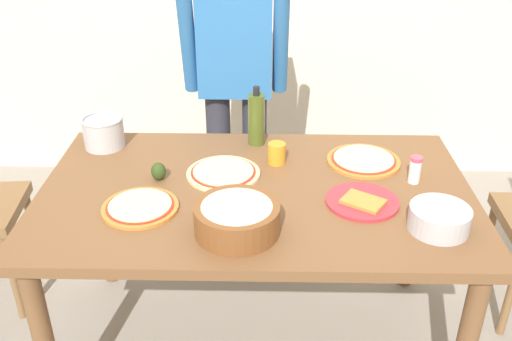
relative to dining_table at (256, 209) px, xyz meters
The scene contains 14 objects.
ground 0.67m from the dining_table, ahead, with size 8.00×8.00×0.00m, color gray.
dining_table is the anchor object (origin of this frame).
person_cook 0.81m from the dining_table, 98.41° to the left, with size 0.49×0.25×1.62m.
pizza_raw_on_board 0.19m from the dining_table, 141.02° to the left, with size 0.28×0.28×0.02m.
pizza_cooked_on_tray 0.44m from the dining_table, 159.81° to the right, with size 0.27×0.27×0.02m.
pizza_second_cooked 0.49m from the dining_table, 27.11° to the left, with size 0.29×0.29×0.02m.
plate_with_slice 0.40m from the dining_table, 13.72° to the right, with size 0.26×0.26×0.02m.
popcorn_bowl 0.32m from the dining_table, 101.21° to the right, with size 0.28×0.28×0.11m.
mixing_bowl_steel 0.67m from the dining_table, 22.21° to the right, with size 0.20×0.20×0.08m.
olive_oil_bottle 0.44m from the dining_table, 90.78° to the left, with size 0.07×0.07×0.26m.
steel_pot 0.75m from the dining_table, 151.90° to the left, with size 0.17×0.17×0.13m.
cup_orange 0.26m from the dining_table, 69.10° to the left, with size 0.07×0.07×0.09m, color orange.
salt_shaker 0.62m from the dining_table, ahead, with size 0.04×0.04×0.11m.
avocado 0.40m from the dining_table, behind, with size 0.06×0.06×0.07m, color #2D4219.
Camera 1 is at (0.04, -1.82, 1.84)m, focal length 40.11 mm.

